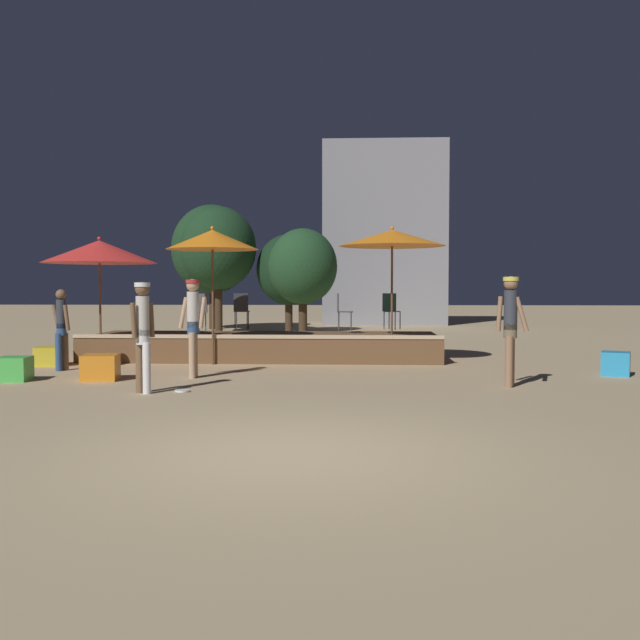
# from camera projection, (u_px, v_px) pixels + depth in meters

# --- Properties ---
(ground_plane) EXTENTS (120.00, 120.00, 0.00)m
(ground_plane) POSITION_uv_depth(u_px,v_px,m) (290.00, 454.00, 7.28)
(ground_plane) COLOR tan
(wooden_deck) EXTENTS (8.23, 2.76, 0.65)m
(wooden_deck) POSITION_uv_depth(u_px,v_px,m) (264.00, 346.00, 17.04)
(wooden_deck) COLOR brown
(wooden_deck) RESTS_ON ground
(patio_umbrella_0) EXTENTS (2.52, 2.52, 2.82)m
(patio_umbrella_0) POSITION_uv_depth(u_px,v_px,m) (99.00, 252.00, 15.78)
(patio_umbrella_0) COLOR brown
(patio_umbrella_0) RESTS_ON ground
(patio_umbrella_1) EXTENTS (2.36, 2.36, 3.05)m
(patio_umbrella_1) POSITION_uv_depth(u_px,v_px,m) (392.00, 238.00, 15.81)
(patio_umbrella_1) COLOR brown
(patio_umbrella_1) RESTS_ON ground
(patio_umbrella_2) EXTENTS (2.02, 2.02, 3.03)m
(patio_umbrella_2) POSITION_uv_depth(u_px,v_px,m) (212.00, 240.00, 15.53)
(patio_umbrella_2) COLOR brown
(patio_umbrella_2) RESTS_ON ground
(cube_seat_0) EXTENTS (0.46, 0.46, 0.38)m
(cube_seat_0) POSITION_uv_depth(u_px,v_px,m) (213.00, 354.00, 16.00)
(cube_seat_0) COLOR yellow
(cube_seat_0) RESTS_ON ground
(cube_seat_1) EXTENTS (0.77, 0.77, 0.41)m
(cube_seat_1) POSITION_uv_depth(u_px,v_px,m) (51.00, 356.00, 15.45)
(cube_seat_1) COLOR yellow
(cube_seat_1) RESTS_ON ground
(cube_seat_2) EXTENTS (0.59, 0.59, 0.44)m
(cube_seat_2) POSITION_uv_depth(u_px,v_px,m) (14.00, 369.00, 12.91)
(cube_seat_2) COLOR #4CC651
(cube_seat_2) RESTS_ON ground
(cube_seat_3) EXTENTS (0.71, 0.71, 0.47)m
(cube_seat_3) POSITION_uv_depth(u_px,v_px,m) (100.00, 367.00, 13.02)
(cube_seat_3) COLOR orange
(cube_seat_3) RESTS_ON ground
(cube_seat_4) EXTENTS (0.67, 0.67, 0.46)m
(cube_seat_4) POSITION_uv_depth(u_px,v_px,m) (616.00, 364.00, 13.69)
(cube_seat_4) COLOR #2D9EDB
(cube_seat_4) RESTS_ON ground
(person_0) EXTENTS (0.49, 0.32, 1.66)m
(person_0) POSITION_uv_depth(u_px,v_px,m) (62.00, 327.00, 14.47)
(person_0) COLOR #2D4C7F
(person_0) RESTS_ON ground
(person_1) EXTENTS (0.54, 0.30, 1.89)m
(person_1) POSITION_uv_depth(u_px,v_px,m) (510.00, 323.00, 12.10)
(person_1) COLOR #997051
(person_1) RESTS_ON ground
(person_2) EXTENTS (0.54, 0.31, 1.85)m
(person_2) POSITION_uv_depth(u_px,v_px,m) (193.00, 321.00, 13.31)
(person_2) COLOR tan
(person_2) RESTS_ON ground
(person_3) EXTENTS (0.33, 0.42, 1.78)m
(person_3) POSITION_uv_depth(u_px,v_px,m) (143.00, 330.00, 11.36)
(person_3) COLOR white
(person_3) RESTS_ON ground
(bistro_chair_0) EXTENTS (0.43, 0.43, 0.90)m
(bistro_chair_0) POSITION_uv_depth(u_px,v_px,m) (199.00, 309.00, 16.74)
(bistro_chair_0) COLOR #47474C
(bistro_chair_0) RESTS_ON wooden_deck
(bistro_chair_1) EXTENTS (0.40, 0.40, 0.90)m
(bistro_chair_1) POSITION_uv_depth(u_px,v_px,m) (341.00, 308.00, 17.34)
(bistro_chair_1) COLOR #47474C
(bistro_chair_1) RESTS_ON wooden_deck
(bistro_chair_2) EXTENTS (0.46, 0.46, 0.90)m
(bistro_chair_2) POSITION_uv_depth(u_px,v_px,m) (391.00, 308.00, 17.58)
(bistro_chair_2) COLOR #1E4C47
(bistro_chair_2) RESTS_ON wooden_deck
(bistro_chair_3) EXTENTS (0.40, 0.40, 0.90)m
(bistro_chair_3) POSITION_uv_depth(u_px,v_px,m) (241.00, 308.00, 17.61)
(bistro_chair_3) COLOR #2D3338
(bistro_chair_3) RESTS_ON wooden_deck
(frisbee_disc) EXTENTS (0.25, 0.25, 0.03)m
(frisbee_disc) POSITION_uv_depth(u_px,v_px,m) (182.00, 391.00, 11.56)
(frisbee_disc) COLOR white
(frisbee_disc) RESTS_ON ground
(background_tree_0) EXTENTS (2.40, 2.40, 3.67)m
(background_tree_0) POSITION_uv_depth(u_px,v_px,m) (289.00, 270.00, 26.52)
(background_tree_0) COLOR #3D2B1C
(background_tree_0) RESTS_ON ground
(background_tree_1) EXTENTS (2.25, 2.25, 3.61)m
(background_tree_1) POSITION_uv_depth(u_px,v_px,m) (303.00, 267.00, 23.18)
(background_tree_1) COLOR #3D2B1C
(background_tree_1) RESTS_ON ground
(background_tree_2) EXTENTS (2.77, 2.77, 4.66)m
(background_tree_2) POSITION_uv_depth(u_px,v_px,m) (218.00, 248.00, 26.09)
(background_tree_2) COLOR #3D2B1C
(background_tree_2) RESTS_ON ground
(background_tree_3) EXTENTS (3.26, 3.26, 5.02)m
(background_tree_3) POSITION_uv_depth(u_px,v_px,m) (212.00, 249.00, 28.74)
(background_tree_3) COLOR #3D2B1C
(background_tree_3) RESTS_ON ground
(distant_building) EXTENTS (5.54, 3.07, 8.21)m
(distant_building) POSITION_uv_depth(u_px,v_px,m) (384.00, 235.00, 32.75)
(distant_building) COLOR gray
(distant_building) RESTS_ON ground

